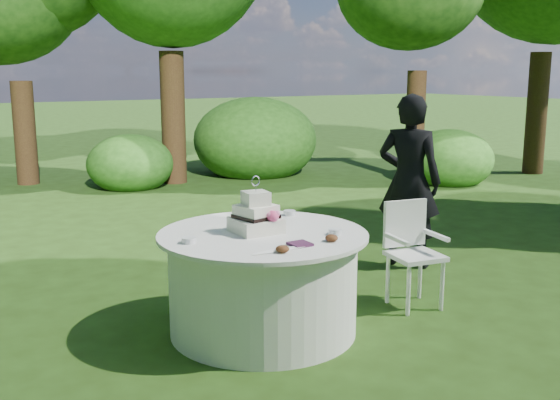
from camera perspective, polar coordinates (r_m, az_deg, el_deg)
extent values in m
plane|color=#1F370F|center=(5.09, -1.47, -11.30)|extent=(80.00, 80.00, 0.00)
cube|color=#451D3B|center=(4.49, 1.74, -3.85)|extent=(0.14, 0.14, 0.02)
ellipsoid|color=white|center=(4.37, 0.19, -4.33)|extent=(0.48, 0.07, 0.01)
imported|color=black|center=(6.64, 11.17, 1.62)|extent=(0.69, 0.76, 1.73)
cylinder|color=silver|center=(4.96, -1.49, -7.34)|extent=(1.40, 1.40, 0.74)
cylinder|color=silver|center=(4.85, -1.51, -3.02)|extent=(1.56, 1.56, 0.03)
cube|color=white|center=(4.86, -2.10, -2.21)|extent=(0.33, 0.33, 0.11)
cube|color=white|center=(4.83, -2.11, -1.06)|extent=(0.29, 0.29, 0.11)
cube|color=white|center=(4.81, -2.12, 0.10)|extent=(0.19, 0.19, 0.11)
cube|color=black|center=(4.84, -2.10, -1.47)|extent=(0.31, 0.31, 0.03)
sphere|color=#E8447F|center=(4.75, -0.62, -1.45)|extent=(0.09, 0.09, 0.09)
cylinder|color=silver|center=(4.80, -2.12, 0.98)|extent=(0.01, 0.01, 0.05)
torus|color=silver|center=(4.79, -2.13, 1.69)|extent=(0.08, 0.02, 0.08)
cube|color=silver|center=(5.55, 11.72, -4.79)|extent=(0.46, 0.46, 0.04)
cube|color=white|center=(5.64, 10.82, -1.99)|extent=(0.40, 0.11, 0.40)
cylinder|color=white|center=(5.41, 11.12, -7.75)|extent=(0.03, 0.03, 0.42)
cylinder|color=white|center=(5.58, 13.93, -7.27)|extent=(0.03, 0.03, 0.42)
cylinder|color=white|center=(5.66, 9.36, -6.81)|extent=(0.03, 0.03, 0.42)
cylinder|color=silver|center=(5.83, 12.09, -6.39)|extent=(0.03, 0.03, 0.42)
cube|color=white|center=(5.41, 10.11, -3.39)|extent=(0.10, 0.36, 0.03)
cube|color=white|center=(5.61, 13.40, -2.99)|extent=(0.10, 0.36, 0.03)
cylinder|color=white|center=(4.59, -7.94, -3.49)|extent=(0.10, 0.10, 0.04)
cylinder|color=white|center=(5.42, 0.83, -1.13)|extent=(0.10, 0.10, 0.04)
cylinder|color=white|center=(4.80, 4.82, -2.78)|extent=(0.10, 0.10, 0.04)
ellipsoid|color=#562D16|center=(4.60, 4.51, -3.32)|extent=(0.09, 0.09, 0.05)
ellipsoid|color=#562D16|center=(4.31, 0.22, -4.29)|extent=(0.09, 0.09, 0.05)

